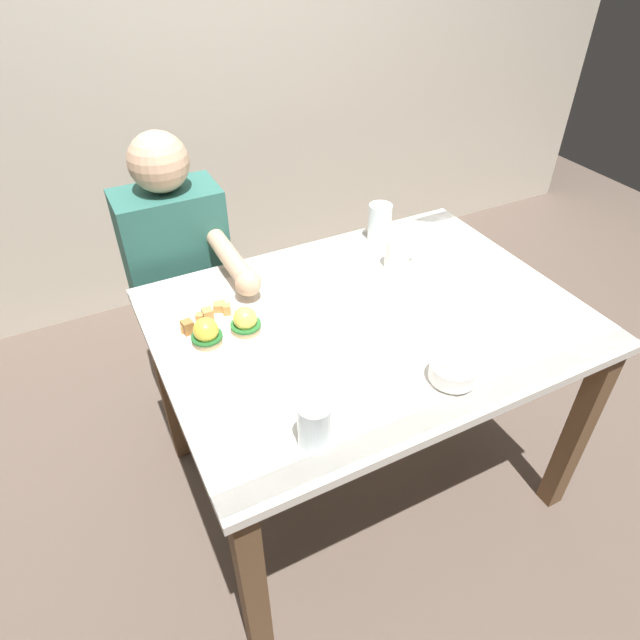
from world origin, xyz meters
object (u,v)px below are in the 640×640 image
object	(u,v)px
diner_person	(182,273)
fork	(325,380)
dining_table	(368,343)
coffee_mug	(398,253)
fruit_bowl	(453,372)
eggs_benedict_plate	(224,331)
water_glass_far	(314,426)
water_glass_near	(379,224)

from	to	relation	value
diner_person	fork	bearing A→B (deg)	-78.63
dining_table	fork	distance (m)	0.32
dining_table	coffee_mug	size ratio (longest dim) A/B	10.80
fruit_bowl	fork	world-z (taller)	fruit_bowl
eggs_benedict_plate	water_glass_far	distance (m)	0.44
dining_table	fruit_bowl	distance (m)	0.35
dining_table	eggs_benedict_plate	xyz separation A→B (m)	(-0.41, 0.09, 0.13)
fruit_bowl	coffee_mug	distance (m)	0.53
fruit_bowl	eggs_benedict_plate	bearing A→B (deg)	137.42
dining_table	coffee_mug	distance (m)	0.32
fruit_bowl	water_glass_near	size ratio (longest dim) A/B	0.94
water_glass_far	diner_person	distance (m)	0.95
eggs_benedict_plate	fruit_bowl	distance (m)	0.61
fruit_bowl	water_glass_far	distance (m)	0.39
coffee_mug	fruit_bowl	bearing A→B (deg)	-108.47
fruit_bowl	diner_person	xyz separation A→B (m)	(-0.44, 0.92, -0.12)
fork	coffee_mug	bearing A→B (deg)	38.88
fruit_bowl	fork	size ratio (longest dim) A/B	0.82
water_glass_far	diner_person	bearing A→B (deg)	92.93
eggs_benedict_plate	fork	distance (m)	0.32
eggs_benedict_plate	coffee_mug	xyz separation A→B (m)	(0.62, 0.09, 0.02)
fruit_bowl	diner_person	distance (m)	1.03
fork	water_glass_near	world-z (taller)	water_glass_near
dining_table	coffee_mug	xyz separation A→B (m)	(0.21, 0.18, 0.16)
coffee_mug	fork	xyz separation A→B (m)	(-0.45, -0.37, -0.05)
fork	water_glass_far	bearing A→B (deg)	-124.34
water_glass_near	fork	bearing A→B (deg)	-132.19
fruit_bowl	coffee_mug	size ratio (longest dim) A/B	1.08
eggs_benedict_plate	water_glass_far	size ratio (longest dim) A/B	2.34
eggs_benedict_plate	water_glass_far	xyz separation A→B (m)	(0.06, -0.43, 0.03)
fruit_bowl	coffee_mug	xyz separation A→B (m)	(0.17, 0.51, 0.02)
dining_table	diner_person	xyz separation A→B (m)	(-0.40, 0.60, 0.02)
water_glass_near	coffee_mug	bearing A→B (deg)	-103.26
eggs_benedict_plate	water_glass_far	bearing A→B (deg)	-82.45
diner_person	water_glass_far	bearing A→B (deg)	-87.07
fruit_bowl	fork	bearing A→B (deg)	153.52
dining_table	fruit_bowl	bearing A→B (deg)	-82.09
water_glass_near	water_glass_far	distance (m)	0.93
water_glass_near	diner_person	world-z (taller)	diner_person
coffee_mug	water_glass_near	xyz separation A→B (m)	(0.04, 0.18, 0.00)
coffee_mug	fork	world-z (taller)	coffee_mug
dining_table	water_glass_near	distance (m)	0.48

